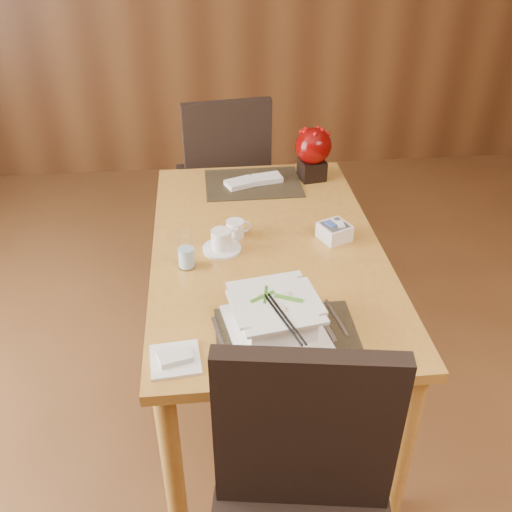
{
  "coord_description": "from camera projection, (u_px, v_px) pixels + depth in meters",
  "views": [
    {
      "loc": [
        -0.24,
        -1.29,
        1.96
      ],
      "look_at": [
        -0.07,
        0.35,
        0.87
      ],
      "focal_mm": 40.0,
      "sensor_mm": 36.0,
      "label": 1
    }
  ],
  "objects": [
    {
      "name": "far_chair",
      "position": [
        225.0,
        173.0,
        3.19
      ],
      "size": [
        0.54,
        0.54,
        1.04
      ],
      "rotation": [
        0.0,
        0.0,
        3.27
      ],
      "color": "black",
      "rests_on": "ground"
    },
    {
      "name": "dining_table",
      "position": [
        267.0,
        266.0,
        2.31
      ],
      "size": [
        0.9,
        1.5,
        0.75
      ],
      "color": "gold",
      "rests_on": "ground"
    },
    {
      "name": "water_glass",
      "position": [
        186.0,
        250.0,
        2.09
      ],
      "size": [
        0.07,
        0.07,
        0.15
      ],
      "primitive_type": "cylinder",
      "rotation": [
        0.0,
        0.0,
        -0.04
      ],
      "color": "silver",
      "rests_on": "dining_table"
    },
    {
      "name": "placemat_far",
      "position": [
        253.0,
        183.0,
        2.71
      ],
      "size": [
        0.45,
        0.33,
        0.01
      ],
      "primitive_type": "cube",
      "color": "black",
      "rests_on": "dining_table"
    },
    {
      "name": "napkins_far",
      "position": [
        256.0,
        180.0,
        2.7
      ],
      "size": [
        0.29,
        0.17,
        0.02
      ],
      "primitive_type": null,
      "rotation": [
        0.0,
        0.0,
        0.28
      ],
      "color": "white",
      "rests_on": "dining_table"
    },
    {
      "name": "soup_setting",
      "position": [
        275.0,
        316.0,
        1.8
      ],
      "size": [
        0.34,
        0.34,
        0.12
      ],
      "rotation": [
        0.0,
        0.0,
        0.17
      ],
      "color": "white",
      "rests_on": "dining_table"
    },
    {
      "name": "placemat_near",
      "position": [
        287.0,
        338.0,
        1.8
      ],
      "size": [
        0.45,
        0.33,
        0.01
      ],
      "primitive_type": "cube",
      "color": "black",
      "rests_on": "dining_table"
    },
    {
      "name": "berry_decor",
      "position": [
        313.0,
        151.0,
        2.68
      ],
      "size": [
        0.17,
        0.17,
        0.25
      ],
      "rotation": [
        0.0,
        0.0,
        0.17
      ],
      "color": "black",
      "rests_on": "dining_table"
    },
    {
      "name": "creamer_jug",
      "position": [
        235.0,
        229.0,
        2.3
      ],
      "size": [
        0.11,
        0.11,
        0.07
      ],
      "primitive_type": null,
      "rotation": [
        0.0,
        0.0,
        0.22
      ],
      "color": "white",
      "rests_on": "dining_table"
    },
    {
      "name": "coffee_cup",
      "position": [
        222.0,
        242.0,
        2.21
      ],
      "size": [
        0.15,
        0.15,
        0.09
      ],
      "rotation": [
        0.0,
        0.0,
        0.43
      ],
      "color": "white",
      "rests_on": "dining_table"
    },
    {
      "name": "ground",
      "position": [
        283.0,
        495.0,
        2.17
      ],
      "size": [
        6.0,
        6.0,
        0.0
      ],
      "primitive_type": "plane",
      "color": "brown",
      "rests_on": "ground"
    },
    {
      "name": "bread_plate",
      "position": [
        175.0,
        360.0,
        1.71
      ],
      "size": [
        0.16,
        0.16,
        0.01
      ],
      "primitive_type": "cube",
      "rotation": [
        0.0,
        0.0,
        0.08
      ],
      "color": "white",
      "rests_on": "dining_table"
    },
    {
      "name": "sugar_caddy",
      "position": [
        334.0,
        232.0,
        2.28
      ],
      "size": [
        0.14,
        0.14,
        0.07
      ],
      "primitive_type": "cube",
      "rotation": [
        0.0,
        0.0,
        0.42
      ],
      "color": "white",
      "rests_on": "dining_table"
    }
  ]
}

